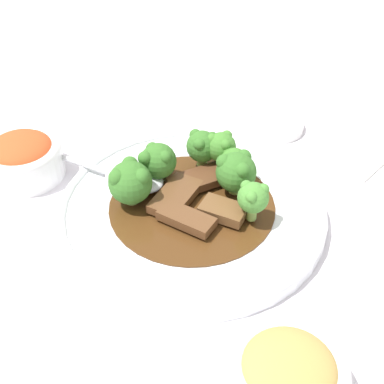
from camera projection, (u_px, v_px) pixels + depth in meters
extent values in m
plane|color=silver|center=(192.00, 215.00, 0.59)|extent=(4.00, 4.00, 0.00)
cylinder|color=white|center=(192.00, 211.00, 0.59)|extent=(0.29, 0.29, 0.01)
torus|color=white|center=(192.00, 206.00, 0.58)|extent=(0.29, 0.29, 0.01)
cylinder|color=#4C2D14|center=(192.00, 205.00, 0.58)|extent=(0.18, 0.18, 0.00)
cube|color=#56331E|center=(201.00, 179.00, 0.60)|extent=(0.05, 0.08, 0.01)
cube|color=brown|center=(223.00, 211.00, 0.56)|extent=(0.06, 0.04, 0.01)
cube|color=brown|center=(186.00, 219.00, 0.55)|extent=(0.06, 0.04, 0.01)
cube|color=brown|center=(176.00, 196.00, 0.58)|extent=(0.06, 0.07, 0.01)
cylinder|color=#7FA84C|center=(252.00, 212.00, 0.56)|extent=(0.01, 0.01, 0.02)
sphere|color=#4C8E38|center=(253.00, 198.00, 0.54)|extent=(0.03, 0.03, 0.03)
sphere|color=#4C8E38|center=(246.00, 186.00, 0.54)|extent=(0.01, 0.01, 0.01)
sphere|color=#4C8E38|center=(252.00, 197.00, 0.53)|extent=(0.01, 0.01, 0.01)
sphere|color=#4C8E38|center=(263.00, 189.00, 0.54)|extent=(0.01, 0.01, 0.01)
cylinder|color=#7FA84C|center=(235.00, 187.00, 0.59)|extent=(0.01, 0.01, 0.01)
sphere|color=#387028|center=(236.00, 172.00, 0.58)|extent=(0.04, 0.04, 0.04)
sphere|color=#387028|center=(224.00, 162.00, 0.57)|extent=(0.02, 0.02, 0.02)
sphere|color=#387028|center=(243.00, 170.00, 0.56)|extent=(0.02, 0.02, 0.02)
sphere|color=#387028|center=(244.00, 157.00, 0.58)|extent=(0.02, 0.02, 0.02)
cylinder|color=#7FA84C|center=(156.00, 177.00, 0.61)|extent=(0.01, 0.01, 0.01)
sphere|color=#387028|center=(155.00, 163.00, 0.59)|extent=(0.04, 0.04, 0.04)
sphere|color=#387028|center=(145.00, 158.00, 0.58)|extent=(0.02, 0.02, 0.02)
sphere|color=#387028|center=(165.00, 158.00, 0.58)|extent=(0.02, 0.02, 0.02)
sphere|color=#387028|center=(155.00, 148.00, 0.59)|extent=(0.02, 0.02, 0.02)
cylinder|color=#8EB756|center=(234.00, 175.00, 0.61)|extent=(0.01, 0.01, 0.01)
sphere|color=#427F2D|center=(235.00, 163.00, 0.60)|extent=(0.03, 0.03, 0.03)
sphere|color=#427F2D|center=(233.00, 161.00, 0.59)|extent=(0.01, 0.01, 0.01)
sphere|color=#427F2D|center=(244.00, 155.00, 0.59)|extent=(0.01, 0.01, 0.01)
sphere|color=#427F2D|center=(228.00, 152.00, 0.60)|extent=(0.01, 0.01, 0.01)
cylinder|color=#8EB756|center=(220.00, 161.00, 0.62)|extent=(0.01, 0.01, 0.02)
sphere|color=#427F2D|center=(221.00, 147.00, 0.61)|extent=(0.03, 0.03, 0.03)
sphere|color=#427F2D|center=(225.00, 145.00, 0.60)|extent=(0.01, 0.01, 0.01)
sphere|color=#427F2D|center=(227.00, 136.00, 0.61)|extent=(0.01, 0.01, 0.01)
sphere|color=#427F2D|center=(212.00, 139.00, 0.61)|extent=(0.01, 0.01, 0.01)
cylinder|color=#8EB756|center=(132.00, 198.00, 0.58)|extent=(0.02, 0.02, 0.01)
sphere|color=#387028|center=(130.00, 183.00, 0.57)|extent=(0.05, 0.05, 0.05)
sphere|color=#387028|center=(141.00, 177.00, 0.55)|extent=(0.02, 0.02, 0.02)
sphere|color=#387028|center=(130.00, 164.00, 0.57)|extent=(0.02, 0.02, 0.02)
sphere|color=#387028|center=(117.00, 178.00, 0.55)|extent=(0.02, 0.02, 0.02)
cylinder|color=#8EB756|center=(202.00, 160.00, 0.63)|extent=(0.01, 0.01, 0.01)
sphere|color=#387028|center=(202.00, 146.00, 0.62)|extent=(0.04, 0.04, 0.04)
sphere|color=#387028|center=(212.00, 138.00, 0.61)|extent=(0.01, 0.01, 0.01)
sphere|color=#387028|center=(195.00, 135.00, 0.62)|extent=(0.01, 0.01, 0.01)
sphere|color=#387028|center=(199.00, 144.00, 0.60)|extent=(0.01, 0.01, 0.01)
ellipsoid|color=silver|center=(134.00, 179.00, 0.60)|extent=(0.08, 0.07, 0.01)
cylinder|color=silver|center=(46.00, 152.00, 0.65)|extent=(0.17, 0.07, 0.01)
cylinder|color=white|center=(26.00, 172.00, 0.65)|extent=(0.05, 0.05, 0.01)
cylinder|color=white|center=(24.00, 162.00, 0.64)|extent=(0.09, 0.09, 0.04)
torus|color=white|center=(21.00, 150.00, 0.63)|extent=(0.09, 0.09, 0.01)
ellipsoid|color=#D14C23|center=(20.00, 148.00, 0.62)|extent=(0.07, 0.07, 0.03)
cylinder|color=white|center=(286.00, 381.00, 0.42)|extent=(0.09, 0.09, 0.03)
torus|color=white|center=(289.00, 369.00, 0.41)|extent=(0.09, 0.09, 0.01)
ellipsoid|color=tan|center=(289.00, 367.00, 0.41)|extent=(0.07, 0.07, 0.02)
cylinder|color=white|center=(275.00, 125.00, 0.72)|extent=(0.08, 0.08, 0.01)
torus|color=white|center=(275.00, 122.00, 0.72)|extent=(0.08, 0.08, 0.01)
cube|color=silver|center=(346.00, 153.00, 0.68)|extent=(0.10, 0.08, 0.01)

